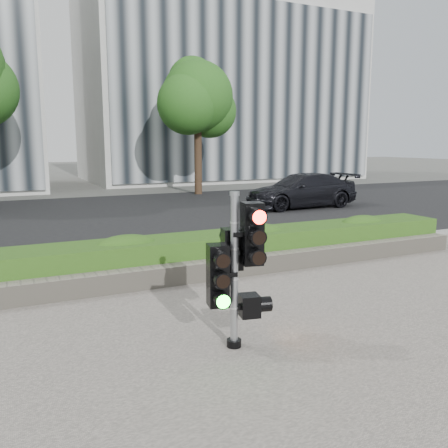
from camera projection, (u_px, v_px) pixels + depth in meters
name	position (u px, v px, depth m)	size (l,w,h in m)	color
ground	(254.00, 316.00, 6.82)	(120.00, 120.00, 0.00)	#51514C
sidewalk	(379.00, 398.00, 4.59)	(16.00, 11.00, 0.03)	#9E9389
road	(108.00, 218.00, 15.72)	(60.00, 13.00, 0.02)	black
curb	(179.00, 263.00, 9.61)	(60.00, 0.25, 0.12)	gray
stone_wall	(203.00, 271.00, 8.47)	(12.00, 0.32, 0.34)	gray
hedge	(190.00, 254.00, 9.02)	(12.00, 1.00, 0.68)	#4F922C
building_right	(219.00, 91.00, 32.71)	(18.00, 10.00, 12.00)	#B7B7B2
tree_right	(197.00, 99.00, 22.22)	(4.10, 3.58, 6.53)	black
traffic_signal	(236.00, 262.00, 5.58)	(0.68, 0.54, 1.88)	black
car_dark	(301.00, 190.00, 18.10)	(1.82, 4.47, 1.30)	black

